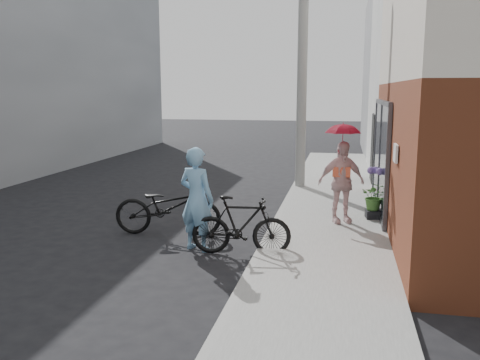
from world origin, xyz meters
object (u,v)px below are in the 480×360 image
(officer, at_px, (197,199))
(kimono_woman, at_px, (341,182))
(bike_left, at_px, (168,207))
(planter, at_px, (374,214))
(utility_pole, at_px, (302,67))
(bike_right, at_px, (241,225))

(officer, relative_size, kimono_woman, 1.10)
(officer, height_order, bike_left, officer)
(bike_left, relative_size, planter, 6.30)
(utility_pole, height_order, bike_left, utility_pole)
(utility_pole, relative_size, officer, 3.73)
(bike_right, bearing_deg, utility_pole, -11.61)
(officer, bearing_deg, utility_pole, -83.33)
(bike_right, xyz_separation_m, planter, (2.40, 2.63, -0.31))
(utility_pole, distance_m, bike_left, 6.37)
(bike_left, bearing_deg, kimono_woman, -74.73)
(utility_pole, distance_m, kimono_woman, 4.86)
(utility_pole, xyz_separation_m, officer, (-1.33, -6.03, -2.56))
(bike_left, height_order, kimono_woman, kimono_woman)
(officer, xyz_separation_m, planter, (3.23, 2.53, -0.73))
(bike_right, relative_size, planter, 5.13)
(kimono_woman, bearing_deg, utility_pole, 83.72)
(bike_left, bearing_deg, officer, -138.91)
(officer, distance_m, bike_left, 1.23)
(bike_left, bearing_deg, utility_pole, -27.61)
(utility_pole, bearing_deg, officer, -102.46)
(officer, relative_size, bike_right, 1.08)
(bike_right, distance_m, kimono_woman, 2.77)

